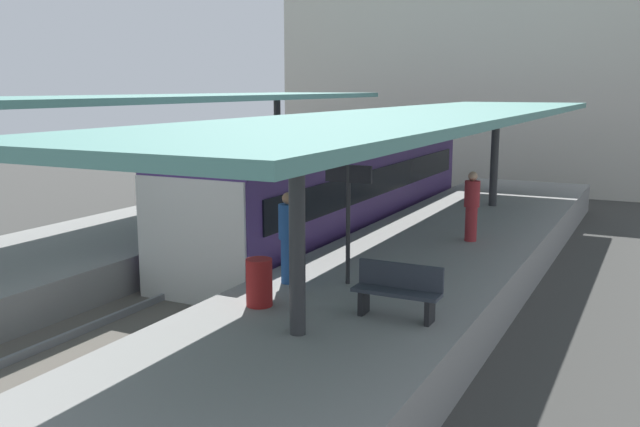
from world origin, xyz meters
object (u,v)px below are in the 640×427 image
(commuter_train, at_px, (338,187))
(litter_bin, at_px, (259,282))
(passenger_far_end, at_px, (288,236))
(passenger_near_bench, at_px, (472,205))
(platform_bench, at_px, (398,289))
(platform_sign, at_px, (348,197))
(passenger_mid_platform, at_px, (169,194))

(commuter_train, height_order, litter_bin, commuter_train)
(litter_bin, bearing_deg, passenger_far_end, 99.29)
(passenger_near_bench, bearing_deg, commuter_train, 154.08)
(commuter_train, bearing_deg, passenger_near_bench, -25.92)
(platform_bench, distance_m, platform_sign, 2.36)
(litter_bin, relative_size, passenger_mid_platform, 0.46)
(passenger_far_end, bearing_deg, platform_bench, -20.93)
(litter_bin, height_order, passenger_mid_platform, passenger_mid_platform)
(platform_bench, bearing_deg, passenger_far_end, 159.07)
(platform_bench, xyz_separation_m, passenger_mid_platform, (-7.60, 3.89, 0.45))
(commuter_train, distance_m, litter_bin, 9.03)
(platform_sign, relative_size, passenger_far_end, 1.30)
(platform_bench, xyz_separation_m, platform_sign, (-1.50, 1.41, 1.16))
(commuter_train, bearing_deg, litter_bin, -73.33)
(commuter_train, height_order, passenger_far_end, commuter_train)
(commuter_train, distance_m, platform_bench, 9.52)
(passenger_far_end, bearing_deg, passenger_near_bench, 67.34)
(passenger_mid_platform, bearing_deg, passenger_far_end, -29.94)
(litter_bin, xyz_separation_m, passenger_far_end, (-0.23, 1.42, 0.49))
(passenger_near_bench, bearing_deg, platform_bench, -86.30)
(passenger_near_bench, relative_size, passenger_far_end, 0.97)
(platform_bench, distance_m, passenger_mid_platform, 8.55)
(platform_bench, xyz_separation_m, litter_bin, (-2.27, -0.46, -0.06))
(passenger_mid_platform, bearing_deg, passenger_near_bench, 16.39)
(litter_bin, relative_size, passenger_near_bench, 0.48)
(passenger_near_bench, bearing_deg, platform_sign, -103.53)
(platform_bench, height_order, litter_bin, platform_bench)
(platform_bench, xyz_separation_m, passenger_far_end, (-2.50, 0.96, 0.42))
(passenger_mid_platform, bearing_deg, platform_bench, -27.13)
(platform_sign, distance_m, passenger_mid_platform, 6.63)
(platform_bench, distance_m, passenger_near_bench, 6.04)
(passenger_far_end, bearing_deg, commuter_train, 108.06)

